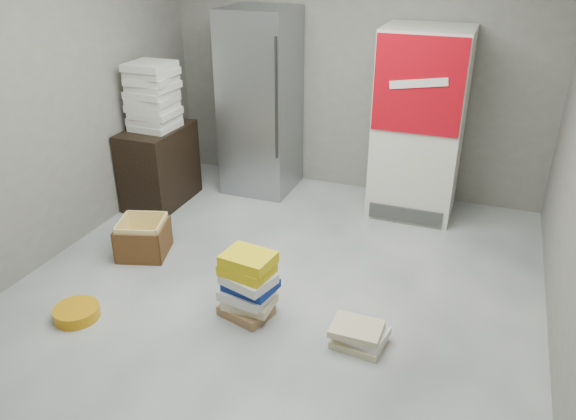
% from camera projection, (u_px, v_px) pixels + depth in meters
% --- Properties ---
extents(ground, '(5.00, 5.00, 0.00)m').
position_uv_depth(ground, '(262.00, 310.00, 4.21)').
color(ground, silver).
rests_on(ground, ground).
extents(room_shell, '(4.04, 5.04, 2.82)m').
position_uv_depth(room_shell, '(255.00, 69.00, 3.41)').
color(room_shell, gray).
rests_on(room_shell, ground).
extents(steel_fridge, '(0.70, 0.72, 1.90)m').
position_uv_depth(steel_fridge, '(261.00, 103.00, 5.86)').
color(steel_fridge, '#A6A8AE').
rests_on(steel_fridge, ground).
extents(coke_cooler, '(0.80, 0.73, 1.80)m').
position_uv_depth(coke_cooler, '(419.00, 124.00, 5.35)').
color(coke_cooler, silver).
rests_on(coke_cooler, ground).
extents(wood_shelf, '(0.50, 0.80, 0.80)m').
position_uv_depth(wood_shelf, '(159.00, 166.00, 5.75)').
color(wood_shelf, black).
rests_on(wood_shelf, ground).
extents(supply_box_stack, '(0.44, 0.44, 0.65)m').
position_uv_depth(supply_box_stack, '(153.00, 96.00, 5.43)').
color(supply_box_stack, silver).
rests_on(supply_box_stack, wood_shelf).
extents(phonebook_stack_main, '(0.44, 0.37, 0.51)m').
position_uv_depth(phonebook_stack_main, '(248.00, 285.00, 4.05)').
color(phonebook_stack_main, olive).
rests_on(phonebook_stack_main, ground).
extents(phonebook_stack_side, '(0.39, 0.34, 0.15)m').
position_uv_depth(phonebook_stack_side, '(359.00, 335.00, 3.83)').
color(phonebook_stack_side, beige).
rests_on(phonebook_stack_side, ground).
extents(cardboard_box, '(0.51, 0.51, 0.33)m').
position_uv_depth(cardboard_box, '(143.00, 240.00, 4.89)').
color(cardboard_box, yellow).
rests_on(cardboard_box, ground).
extents(bucket_lid, '(0.37, 0.37, 0.09)m').
position_uv_depth(bucket_lid, '(77.00, 312.00, 4.11)').
color(bucket_lid, orange).
rests_on(bucket_lid, ground).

